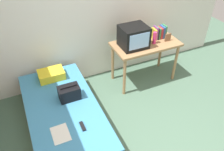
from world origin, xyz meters
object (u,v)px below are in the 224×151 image
(water_bottle, at_px, (155,38))
(remote_dark, at_px, (83,126))
(pillow, at_px, (51,75))
(tv, at_px, (134,37))
(handbag, at_px, (69,93))
(book_row, at_px, (159,33))
(picture_frame, at_px, (168,37))
(magazine, at_px, (61,134))
(bed, at_px, (64,118))
(desk, at_px, (145,48))

(water_bottle, bearing_deg, remote_dark, -149.38)
(pillow, bearing_deg, remote_dark, -83.74)
(tv, bearing_deg, handbag, -160.78)
(book_row, bearing_deg, tv, -172.03)
(picture_frame, relative_size, magazine, 0.48)
(picture_frame, xyz_separation_m, remote_dark, (-1.90, -0.94, -0.39))
(magazine, bearing_deg, picture_frame, 23.30)
(bed, height_order, desk, desk)
(water_bottle, xyz_separation_m, picture_frame, (0.26, -0.03, -0.03))
(pillow, height_order, handbag, handbag)
(remote_dark, bearing_deg, desk, 34.17)
(pillow, bearing_deg, handbag, -77.14)
(picture_frame, distance_m, handbag, 1.95)
(tv, relative_size, water_bottle, 2.11)
(bed, bearing_deg, magazine, -107.38)
(tv, height_order, water_bottle, tv)
(bed, bearing_deg, picture_frame, 13.60)
(book_row, distance_m, remote_dark, 2.17)
(bed, relative_size, tv, 4.55)
(tv, distance_m, handbag, 1.40)
(water_bottle, distance_m, remote_dark, 1.95)
(handbag, distance_m, magazine, 0.66)
(picture_frame, bearing_deg, magazine, -156.70)
(bed, height_order, remote_dark, remote_dark)
(pillow, relative_size, remote_dark, 2.58)
(desk, xyz_separation_m, handbag, (-1.51, -0.44, -0.13))
(water_bottle, bearing_deg, tv, 171.23)
(water_bottle, xyz_separation_m, pillow, (-1.77, 0.20, -0.37))
(desk, height_order, handbag, desk)
(tv, height_order, picture_frame, tv)
(picture_frame, height_order, remote_dark, picture_frame)
(tv, xyz_separation_m, magazine, (-1.55, -1.03, -0.51))
(book_row, xyz_separation_m, remote_dark, (-1.82, -1.11, -0.42))
(picture_frame, relative_size, pillow, 0.35)
(book_row, distance_m, handbag, 1.91)
(pillow, bearing_deg, water_bottle, -6.50)
(desk, bearing_deg, remote_dark, -145.83)
(handbag, bearing_deg, water_bottle, 13.13)
(desk, height_order, tv, tv)
(tv, bearing_deg, pillow, 174.12)
(tv, xyz_separation_m, water_bottle, (0.38, -0.06, -0.08))
(handbag, height_order, remote_dark, handbag)
(book_row, bearing_deg, bed, -161.48)
(book_row, xyz_separation_m, handbag, (-1.81, -0.52, -0.33))
(pillow, bearing_deg, desk, -4.91)
(bed, xyz_separation_m, pillow, (0.02, 0.72, 0.29))
(magazine, bearing_deg, book_row, 27.68)
(magazine, relative_size, remote_dark, 1.86)
(tv, height_order, magazine, tv)
(bed, distance_m, picture_frame, 2.19)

